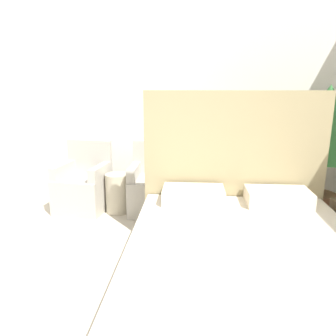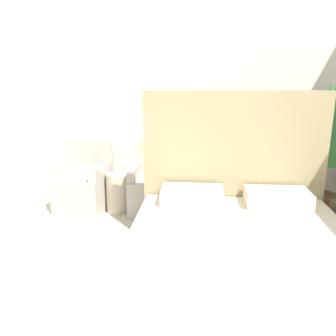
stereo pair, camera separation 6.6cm
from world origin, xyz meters
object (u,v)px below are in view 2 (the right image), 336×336
armchair_near_window_left (84,188)px  potted_palm (328,128)px  bed (243,270)px  armchair_near_window_right (155,190)px  side_table (119,193)px

armchair_near_window_left → potted_palm: 3.07m
bed → armchair_near_window_right: bed is taller
armchair_near_window_left → potted_palm: size_ratio=0.55×
armchair_near_window_right → armchair_near_window_left: bearing=179.7°
potted_palm → side_table: size_ratio=3.18×
bed → side_table: 2.25m
armchair_near_window_left → side_table: (0.47, -0.05, -0.04)m
side_table → potted_palm: bearing=-1.7°
bed → side_table: bearing=127.1°
bed → armchair_near_window_left: bearing=134.8°
potted_palm → bed: bearing=-123.0°
potted_palm → armchair_near_window_right: bearing=176.6°
bed → potted_palm: 2.22m
armchair_near_window_right → side_table: bearing=-174.5°
armchair_near_window_right → potted_palm: 2.18m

